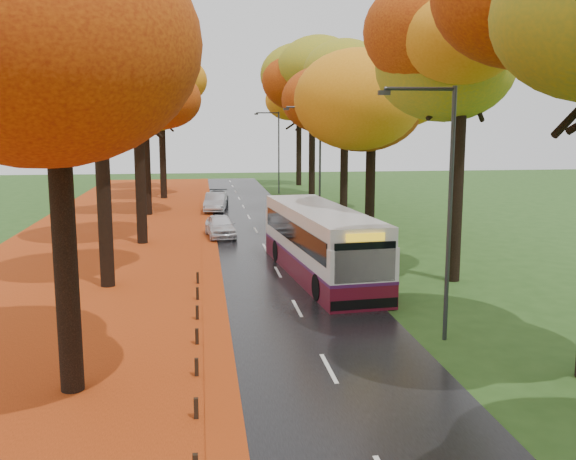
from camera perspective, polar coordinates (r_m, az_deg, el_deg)
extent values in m
cube|color=black|center=(36.74, -2.21, -1.31)|extent=(6.50, 90.00, 0.04)
cube|color=silver|center=(36.73, -2.21, -1.28)|extent=(0.12, 90.00, 0.01)
cube|color=maroon|center=(36.99, -16.23, -1.63)|extent=(12.00, 90.00, 0.02)
cube|color=#BE4413|center=(36.57, -6.97, -1.39)|extent=(0.90, 90.00, 0.01)
cylinder|color=black|center=(16.97, -19.32, 0.15)|extent=(0.60, 0.60, 8.58)
ellipsoid|color=orange|center=(17.00, -20.35, 18.27)|extent=(9.20, 9.20, 7.18)
cylinder|color=black|center=(27.81, -16.12, 4.34)|extent=(0.60, 0.60, 9.15)
ellipsoid|color=orange|center=(27.93, -16.67, 16.10)|extent=(8.00, 8.00, 6.24)
cylinder|color=black|center=(37.69, -13.01, 4.83)|extent=(0.60, 0.60, 8.00)
ellipsoid|color=orange|center=(37.64, -13.30, 12.44)|extent=(9.20, 9.20, 7.18)
cylinder|color=black|center=(49.65, -12.49, 6.24)|extent=(0.60, 0.60, 8.58)
ellipsoid|color=orange|center=(49.66, -12.71, 12.42)|extent=(8.00, 8.00, 6.24)
cylinder|color=black|center=(60.56, -11.09, 7.10)|extent=(0.60, 0.60, 9.15)
ellipsoid|color=orange|center=(60.62, -11.27, 12.51)|extent=(9.20, 9.20, 7.18)
cylinder|color=black|center=(70.60, -11.12, 6.94)|extent=(0.60, 0.60, 8.00)
ellipsoid|color=orange|center=(70.57, -11.25, 11.00)|extent=(8.00, 8.00, 6.24)
cylinder|color=black|center=(28.70, 14.78, 4.61)|extent=(0.60, 0.60, 9.22)
ellipsoid|color=#C6580E|center=(28.82, 15.28, 16.09)|extent=(8.20, 8.20, 6.40)
cylinder|color=black|center=(39.90, 7.35, 5.38)|extent=(0.60, 0.60, 8.19)
ellipsoid|color=#C6580E|center=(39.87, 7.51, 12.74)|extent=(9.20, 9.20, 7.18)
cylinder|color=black|center=(49.71, 5.02, 6.50)|extent=(0.60, 0.60, 8.70)
ellipsoid|color=#C6580E|center=(49.74, 5.12, 12.77)|extent=(8.20, 8.20, 6.40)
cylinder|color=black|center=(60.36, 2.15, 7.29)|extent=(0.60, 0.60, 9.22)
ellipsoid|color=#C6580E|center=(60.42, 2.18, 12.76)|extent=(9.20, 9.20, 7.18)
cylinder|color=black|center=(72.31, 0.97, 7.24)|extent=(0.60, 0.60, 8.19)
ellipsoid|color=#C6580E|center=(72.30, 0.98, 11.30)|extent=(8.20, 8.20, 6.40)
cube|color=black|center=(15.78, -8.17, -15.44)|extent=(0.11, 0.11, 0.52)
cube|color=black|center=(18.17, -8.13, -12.00)|extent=(0.11, 0.11, 0.52)
cube|color=black|center=(20.61, -8.10, -9.37)|extent=(0.11, 0.11, 0.52)
cube|color=black|center=(23.09, -8.07, -7.29)|extent=(0.11, 0.11, 0.52)
cube|color=black|center=(25.59, -8.05, -5.63)|extent=(0.11, 0.11, 0.52)
cube|color=black|center=(28.11, -8.04, -4.26)|extent=(0.11, 0.11, 0.52)
cylinder|color=#333538|center=(20.62, 14.16, 1.15)|extent=(0.14, 0.14, 8.00)
cylinder|color=#333538|center=(20.06, 11.64, 12.19)|extent=(2.20, 0.11, 0.11)
cube|color=#333538|center=(19.72, 8.54, 11.98)|extent=(0.35, 0.18, 0.14)
cylinder|color=#333538|center=(41.74, 2.86, 5.49)|extent=(0.14, 0.14, 8.00)
cylinder|color=#333538|center=(41.46, 1.38, 10.86)|extent=(2.20, 0.11, 0.11)
cube|color=#333538|center=(41.30, -0.16, 10.70)|extent=(0.35, 0.18, 0.14)
cylinder|color=#333538|center=(63.45, -0.82, 6.85)|extent=(0.14, 0.14, 8.00)
cylinder|color=#333538|center=(63.27, -1.84, 10.37)|extent=(2.20, 0.11, 0.11)
cube|color=#333538|center=(63.17, -2.84, 10.26)|extent=(0.35, 0.18, 0.14)
cube|color=#560D1D|center=(29.12, 2.88, -3.17)|extent=(3.77, 11.89, 0.96)
cube|color=silver|center=(28.89, 2.90, -0.91)|extent=(3.77, 11.89, 1.38)
cube|color=silver|center=(28.72, 2.92, 1.18)|extent=(3.69, 11.65, 0.74)
cube|color=#47154C|center=(29.01, 2.89, -2.15)|extent=(3.79, 11.91, 0.13)
cube|color=black|center=(28.82, 2.91, -0.08)|extent=(3.71, 10.96, 0.90)
cube|color=black|center=(23.43, 6.87, -2.88)|extent=(2.33, 0.28, 1.49)
cube|color=yellow|center=(23.25, 6.91, -0.65)|extent=(1.46, 0.20, 0.30)
cube|color=black|center=(23.83, 6.78, -6.54)|extent=(2.60, 0.37, 0.37)
cylinder|color=black|center=(25.07, 2.75, -5.12)|extent=(0.40, 1.09, 1.06)
cylinder|color=black|center=(25.83, 7.93, -4.77)|extent=(0.40, 1.09, 1.06)
cylinder|color=black|center=(32.15, -0.93, -1.86)|extent=(0.40, 1.09, 1.06)
cylinder|color=black|center=(32.74, 3.21, -1.67)|extent=(0.40, 1.09, 1.06)
imported|color=silver|center=(39.21, -6.03, 0.37)|extent=(2.01, 4.15, 1.36)
imported|color=#A3A5AB|center=(50.79, -6.45, 2.48)|extent=(2.02, 4.54, 1.45)
imported|color=black|center=(53.83, -6.28, 2.79)|extent=(2.06, 4.53, 1.29)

